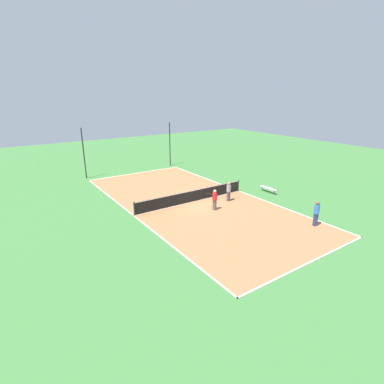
% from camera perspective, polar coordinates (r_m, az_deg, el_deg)
% --- Properties ---
extents(ground_plane, '(80.00, 80.00, 0.00)m').
position_cam_1_polar(ground_plane, '(25.51, 0.00, -1.92)').
color(ground_plane, '#3D7538').
extents(court_surface, '(10.82, 23.23, 0.02)m').
position_cam_1_polar(court_surface, '(25.51, 0.00, -1.90)').
color(court_surface, '#AD6B42').
rests_on(court_surface, ground_plane).
extents(tennis_net, '(10.62, 0.10, 1.07)m').
position_cam_1_polar(tennis_net, '(25.32, 0.00, -0.72)').
color(tennis_net, black).
rests_on(tennis_net, court_surface).
extents(bench, '(0.36, 1.82, 0.45)m').
position_cam_1_polar(bench, '(28.72, 14.33, 0.66)').
color(bench, silver).
rests_on(bench, ground_plane).
extents(player_baseline_gray, '(0.94, 0.37, 1.68)m').
position_cam_1_polar(player_baseline_gray, '(25.58, 7.02, 0.34)').
color(player_baseline_gray, '#4C4C51').
rests_on(player_baseline_gray, court_surface).
extents(player_near_blue, '(0.48, 0.48, 1.83)m').
position_cam_1_polar(player_near_blue, '(22.33, 22.64, -3.45)').
color(player_near_blue, navy).
rests_on(player_near_blue, court_surface).
extents(player_coach_red, '(0.71, 0.98, 1.68)m').
position_cam_1_polar(player_coach_red, '(23.51, 4.32, -1.21)').
color(player_coach_red, '#4C4C51').
rests_on(player_coach_red, court_surface).
extents(tennis_ball_far_baseline, '(0.07, 0.07, 0.07)m').
position_cam_1_polar(tennis_ball_far_baseline, '(18.85, 6.19, -9.53)').
color(tennis_ball_far_baseline, '#CCE033').
rests_on(tennis_ball_far_baseline, court_surface).
extents(tennis_ball_left_sideline, '(0.07, 0.07, 0.07)m').
position_cam_1_polar(tennis_ball_left_sideline, '(30.21, -0.30, 1.46)').
color(tennis_ball_left_sideline, '#CCE033').
rests_on(tennis_ball_left_sideline, court_surface).
extents(fence_post_back_left, '(0.12, 0.12, 5.41)m').
position_cam_1_polar(fence_post_back_left, '(34.10, -19.92, 6.91)').
color(fence_post_back_left, black).
rests_on(fence_post_back_left, ground_plane).
extents(fence_post_back_right, '(0.12, 0.12, 5.41)m').
position_cam_1_polar(fence_post_back_right, '(38.04, -4.24, 9.03)').
color(fence_post_back_right, black).
rests_on(fence_post_back_right, ground_plane).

